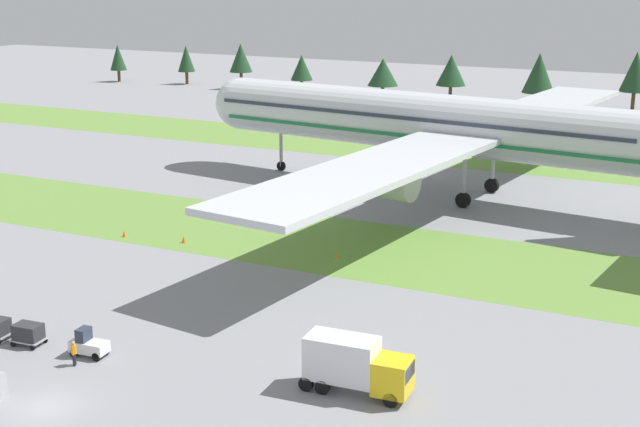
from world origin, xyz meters
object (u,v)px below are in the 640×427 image
at_px(taxiway_marker_1, 184,239).
at_px(taxiway_marker_2, 337,255).
at_px(cargo_dolly_lead, 28,333).
at_px(taxiway_marker_0, 124,234).
at_px(airliner, 463,126).
at_px(ground_crew_marshaller, 74,352).
at_px(baggage_tug, 88,344).
at_px(catering_truck, 356,364).

distance_m(taxiway_marker_1, taxiway_marker_2, 15.52).
xyz_separation_m(cargo_dolly_lead, taxiway_marker_0, (-10.52, 23.98, -0.60)).
bearing_deg(airliner, ground_crew_marshaller, 177.37).
height_order(taxiway_marker_0, taxiway_marker_2, taxiway_marker_0).
xyz_separation_m(ground_crew_marshaller, taxiway_marker_2, (6.07, 28.56, -0.71)).
relative_size(baggage_tug, taxiway_marker_0, 4.25).
relative_size(airliner, catering_truck, 12.32).
height_order(taxiway_marker_0, taxiway_marker_1, taxiway_marker_1).
bearing_deg(taxiway_marker_0, taxiway_marker_2, 8.81).
height_order(baggage_tug, ground_crew_marshaller, baggage_tug).
bearing_deg(taxiway_marker_1, taxiway_marker_0, -171.65).
bearing_deg(ground_crew_marshaller, taxiway_marker_2, 141.53).
bearing_deg(taxiway_marker_2, cargo_dolly_lead, -112.40).
height_order(airliner, ground_crew_marshaller, airliner).
relative_size(taxiway_marker_1, taxiway_marker_2, 1.39).
bearing_deg(airliner, taxiway_marker_2, 179.89).
height_order(ground_crew_marshaller, taxiway_marker_0, ground_crew_marshaller).
bearing_deg(airliner, baggage_tug, 176.87).
distance_m(baggage_tug, catering_truck, 19.00).
distance_m(airliner, catering_truck, 51.70).
distance_m(cargo_dolly_lead, ground_crew_marshaller, 5.34).
xyz_separation_m(cargo_dolly_lead, catering_truck, (23.72, 3.55, 1.03)).
distance_m(airliner, baggage_tug, 54.96).
xyz_separation_m(baggage_tug, ground_crew_marshaller, (0.20, -1.66, 0.13)).
bearing_deg(ground_crew_marshaller, airliner, 143.85).
bearing_deg(cargo_dolly_lead, airliner, 159.64).
relative_size(cargo_dolly_lead, ground_crew_marshaller, 1.34).
bearing_deg(baggage_tug, airliner, 164.60).
xyz_separation_m(airliner, taxiway_marker_1, (-18.68, -29.10, -8.08)).
xyz_separation_m(baggage_tug, taxiway_marker_0, (-15.52, 23.52, -0.50)).
bearing_deg(catering_truck, taxiway_marker_2, -156.20).
bearing_deg(cargo_dolly_lead, ground_crew_marshaller, 71.76).
bearing_deg(taxiway_marker_0, airliner, 50.09).
height_order(airliner, taxiway_marker_2, airliner).
relative_size(catering_truck, taxiway_marker_2, 15.02).
xyz_separation_m(taxiway_marker_0, taxiway_marker_1, (6.46, 0.95, 0.01)).
xyz_separation_m(catering_truck, ground_crew_marshaller, (-18.51, -4.75, -1.01)).
height_order(cargo_dolly_lead, taxiway_marker_0, cargo_dolly_lead).
bearing_deg(cargo_dolly_lead, baggage_tug, 90.00).
height_order(cargo_dolly_lead, taxiway_marker_2, cargo_dolly_lead).
bearing_deg(baggage_tug, taxiway_marker_2, 161.66).
bearing_deg(baggage_tug, taxiway_marker_0, -151.81).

